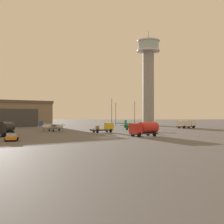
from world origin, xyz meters
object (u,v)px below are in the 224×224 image
at_px(airplane_green, 131,125).
at_px(light_post_north, 135,111).
at_px(truck_box_white, 186,124).
at_px(truck_fuel_tanker_red, 145,128).
at_px(control_tower, 148,73).
at_px(truck_flatbed_yellow, 105,128).
at_px(car_orange, 12,137).
at_px(truck_fuel_tanker_black, 4,128).
at_px(traffic_cone_near_left, 198,135).
at_px(light_post_east, 112,110).
at_px(light_post_centre, 116,112).
at_px(airplane_silver, 52,126).

height_order(airplane_green, light_post_north, light_post_north).
distance_m(truck_box_white, truck_fuel_tanker_red, 39.38).
height_order(control_tower, airplane_green, control_tower).
height_order(truck_flatbed_yellow, car_orange, truck_flatbed_yellow).
bearing_deg(truck_box_white, truck_fuel_tanker_red, -148.83).
xyz_separation_m(truck_fuel_tanker_black, traffic_cone_near_left, (41.56, -0.73, -1.43)).
height_order(control_tower, traffic_cone_near_left, control_tower).
xyz_separation_m(control_tower, light_post_east, (-16.10, -19.84, -16.22)).
bearing_deg(light_post_north, truck_fuel_tanker_red, -93.05).
distance_m(truck_fuel_tanker_black, truck_fuel_tanker_red, 30.15).
xyz_separation_m(truck_fuel_tanker_black, light_post_centre, (25.55, 49.80, 3.75)).
height_order(airplane_green, car_orange, airplane_green).
height_order(airplane_green, light_post_centre, light_post_centre).
bearing_deg(airplane_green, airplane_silver, 134.69).
bearing_deg(truck_flatbed_yellow, light_post_east, 57.54).
relative_size(truck_fuel_tanker_black, light_post_east, 0.57).
bearing_deg(truck_fuel_tanker_black, truck_box_white, 134.16).
relative_size(truck_flatbed_yellow, traffic_cone_near_left, 11.43).
bearing_deg(light_post_north, truck_box_white, -37.05).
height_order(control_tower, airplane_silver, control_tower).
bearing_deg(truck_fuel_tanker_red, control_tower, -130.55).
height_order(truck_fuel_tanker_black, light_post_centre, light_post_centre).
distance_m(truck_flatbed_yellow, light_post_east, 28.29).
xyz_separation_m(car_orange, light_post_east, (18.57, 50.36, 5.34)).
height_order(truck_fuel_tanker_red, light_post_east, light_post_east).
relative_size(control_tower, light_post_east, 3.88).
xyz_separation_m(truck_fuel_tanker_red, light_post_north, (2.50, 46.88, 4.11)).
height_order(airplane_silver, truck_box_white, airplane_silver).
distance_m(control_tower, truck_flatbed_yellow, 55.22).
bearing_deg(light_post_north, truck_flatbed_yellow, -108.01).
xyz_separation_m(airplane_green, car_orange, (-23.93, -33.39, -0.69)).
relative_size(truck_flatbed_yellow, light_post_north, 0.63).
height_order(truck_box_white, light_post_north, light_post_north).
distance_m(truck_fuel_tanker_black, truck_box_white, 59.44).
bearing_deg(truck_box_white, airplane_green, 178.82).
relative_size(control_tower, light_post_centre, 4.40).
distance_m(car_orange, light_post_north, 63.15).
relative_size(light_post_centre, traffic_cone_near_left, 16.88).
bearing_deg(truck_box_white, light_post_east, 136.20).
relative_size(truck_box_white, traffic_cone_near_left, 13.29).
distance_m(truck_fuel_tanker_black, truck_flatbed_yellow, 24.70).
bearing_deg(light_post_centre, truck_flatbed_yellow, -96.04).
bearing_deg(truck_fuel_tanker_black, truck_flatbed_yellow, 128.58).
bearing_deg(truck_flatbed_yellow, truck_fuel_tanker_red, -84.03).
distance_m(airplane_silver, truck_fuel_tanker_red, 29.35).
distance_m(airplane_silver, truck_fuel_tanker_black, 18.39).
bearing_deg(truck_fuel_tanker_black, light_post_north, 154.11).
relative_size(truck_fuel_tanker_black, car_orange, 1.31).
distance_m(light_post_east, traffic_cone_near_left, 44.65).
bearing_deg(airplane_green, truck_fuel_tanker_black, 158.28).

